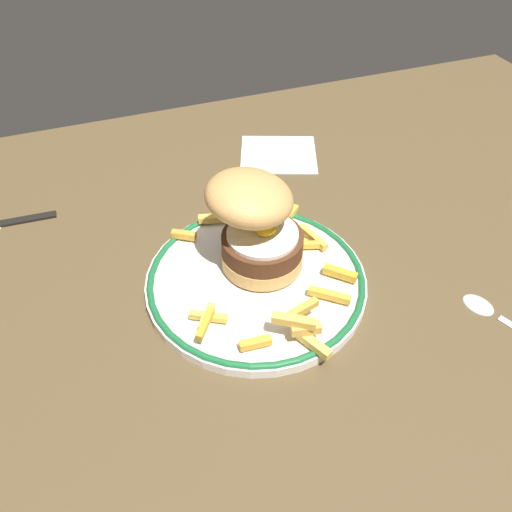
% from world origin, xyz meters
% --- Properties ---
extents(ground_plane, '(1.36, 0.84, 0.04)m').
position_xyz_m(ground_plane, '(0.00, 0.00, -0.02)').
color(ground_plane, '#4F3E26').
extents(dinner_plate, '(0.25, 0.25, 0.02)m').
position_xyz_m(dinner_plate, '(-0.03, -0.03, 0.01)').
color(dinner_plate, white).
rests_on(dinner_plate, ground_plane).
extents(burger, '(0.12, 0.12, 0.12)m').
position_xyz_m(burger, '(-0.02, -0.01, 0.07)').
color(burger, tan).
rests_on(burger, dinner_plate).
extents(fries_pile, '(0.20, 0.25, 0.03)m').
position_xyz_m(fries_pile, '(-0.01, -0.06, 0.02)').
color(fries_pile, '#EBBB4F').
rests_on(fries_pile, dinner_plate).
extents(spoon, '(0.07, 0.13, 0.01)m').
position_xyz_m(spoon, '(0.20, -0.16, 0.00)').
color(spoon, silver).
rests_on(spoon, ground_plane).
extents(napkin, '(0.15, 0.14, 0.00)m').
position_xyz_m(napkin, '(0.10, 0.21, 0.00)').
color(napkin, silver).
rests_on(napkin, ground_plane).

